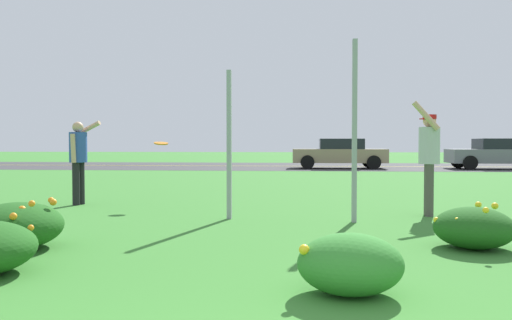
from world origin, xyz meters
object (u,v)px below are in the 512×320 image
(person_catcher_red_cap_gray_shirt, at_px, (429,154))
(car_gray_center_left, at_px, (498,154))
(sign_post_near_path, at_px, (229,145))
(car_tan_center_right, at_px, (340,153))
(frisbee_orange, at_px, (161,143))
(person_thrower_blue_shirt, at_px, (78,155))
(sign_post_by_roadside, at_px, (354,131))

(person_catcher_red_cap_gray_shirt, xyz_separation_m, car_gray_center_left, (7.23, 16.33, -0.29))
(sign_post_near_path, height_order, person_catcher_red_cap_gray_shirt, sign_post_near_path)
(car_gray_center_left, xyz_separation_m, car_tan_center_right, (-7.47, 0.00, 0.00))
(person_catcher_red_cap_gray_shirt, height_order, frisbee_orange, person_catcher_red_cap_gray_shirt)
(person_thrower_blue_shirt, relative_size, car_gray_center_left, 0.37)
(person_catcher_red_cap_gray_shirt, bearing_deg, car_gray_center_left, 66.13)
(person_thrower_blue_shirt, height_order, car_tan_center_right, person_thrower_blue_shirt)
(sign_post_near_path, relative_size, frisbee_orange, 8.52)
(sign_post_by_roadside, xyz_separation_m, frisbee_orange, (-3.48, 1.69, -0.18))
(person_thrower_blue_shirt, xyz_separation_m, person_catcher_red_cap_gray_shirt, (6.47, -0.94, 0.06))
(frisbee_orange, height_order, car_gray_center_left, car_gray_center_left)
(frisbee_orange, height_order, car_tan_center_right, car_tan_center_right)
(sign_post_near_path, distance_m, frisbee_orange, 2.15)
(person_catcher_red_cap_gray_shirt, height_order, car_gray_center_left, person_catcher_red_cap_gray_shirt)
(frisbee_orange, relative_size, car_gray_center_left, 0.06)
(person_thrower_blue_shirt, relative_size, car_tan_center_right, 0.37)
(sign_post_by_roadside, xyz_separation_m, car_gray_center_left, (8.53, 17.15, -0.65))
(sign_post_by_roadside, xyz_separation_m, car_tan_center_right, (1.06, 17.15, -0.65))
(sign_post_near_path, distance_m, car_tan_center_right, 17.25)
(person_thrower_blue_shirt, xyz_separation_m, car_gray_center_left, (13.70, 15.39, -0.24))
(sign_post_near_path, relative_size, car_gray_center_left, 0.53)
(car_gray_center_left, bearing_deg, sign_post_near_path, -121.69)
(sign_post_by_roadside, relative_size, car_tan_center_right, 0.62)
(sign_post_by_roadside, distance_m, person_catcher_red_cap_gray_shirt, 1.59)
(person_catcher_red_cap_gray_shirt, height_order, car_tan_center_right, person_catcher_red_cap_gray_shirt)
(person_thrower_blue_shirt, distance_m, person_catcher_red_cap_gray_shirt, 6.54)
(person_thrower_blue_shirt, distance_m, car_gray_center_left, 20.60)
(sign_post_near_path, xyz_separation_m, sign_post_by_roadside, (1.95, -0.17, 0.21))
(car_gray_center_left, height_order, car_tan_center_right, same)
(car_tan_center_right, bearing_deg, sign_post_by_roadside, -93.55)
(person_thrower_blue_shirt, xyz_separation_m, frisbee_orange, (1.68, -0.07, 0.23))
(frisbee_orange, bearing_deg, sign_post_near_path, -44.57)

